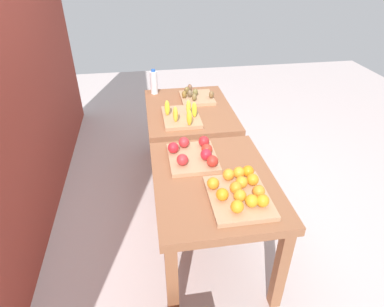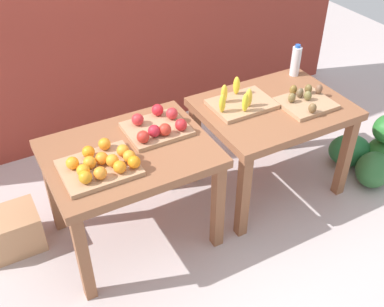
{
  "view_description": "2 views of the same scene",
  "coord_description": "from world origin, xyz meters",
  "views": [
    {
      "loc": [
        -2.23,
        0.41,
        2.05
      ],
      "look_at": [
        0.07,
        0.05,
        0.56
      ],
      "focal_mm": 30.42,
      "sensor_mm": 36.0,
      "label": 1
    },
    {
      "loc": [
        -1.32,
        -2.23,
        2.49
      ],
      "look_at": [
        -0.1,
        0.02,
        0.55
      ],
      "focal_mm": 43.61,
      "sensor_mm": 36.0,
      "label": 2
    }
  ],
  "objects": [
    {
      "name": "kiwi_bin",
      "position": [
        0.76,
        -0.1,
        0.78
      ],
      "size": [
        0.37,
        0.33,
        0.1
      ],
      "color": "tan",
      "rests_on": "display_table_right"
    },
    {
      "name": "display_table_left",
      "position": [
        -0.56,
        0.0,
        0.64
      ],
      "size": [
        1.04,
        0.8,
        0.75
      ],
      "color": "brown",
      "rests_on": "ground_plane"
    },
    {
      "name": "orange_bin",
      "position": [
        -0.77,
        -0.11,
        0.8
      ],
      "size": [
        0.45,
        0.37,
        0.11
      ],
      "color": "tan",
      "rests_on": "display_table_left"
    },
    {
      "name": "watermelon_pile",
      "position": [
        1.43,
        -0.25,
        0.18
      ],
      "size": [
        0.65,
        0.69,
        0.49
      ],
      "color": "#2A6F2B",
      "rests_on": "ground_plane"
    },
    {
      "name": "display_table_right",
      "position": [
        0.56,
        0.0,
        0.64
      ],
      "size": [
        1.04,
        0.8,
        0.75
      ],
      "color": "brown",
      "rests_on": "ground_plane"
    },
    {
      "name": "apple_bin",
      "position": [
        -0.31,
        0.09,
        0.8
      ],
      "size": [
        0.4,
        0.35,
        0.11
      ],
      "color": "tan",
      "rests_on": "display_table_left"
    },
    {
      "name": "ground_plane",
      "position": [
        0.0,
        0.0,
        0.0
      ],
      "size": [
        8.0,
        8.0,
        0.0
      ],
      "primitive_type": "plane",
      "color": "#BFB1AF"
    },
    {
      "name": "water_bottle",
      "position": [
        0.97,
        0.3,
        0.87
      ],
      "size": [
        0.07,
        0.07,
        0.25
      ],
      "color": "silver",
      "rests_on": "display_table_right"
    },
    {
      "name": "banana_crate",
      "position": [
        0.33,
        0.1,
        0.79
      ],
      "size": [
        0.45,
        0.32,
        0.17
      ],
      "color": "tan",
      "rests_on": "display_table_right"
    }
  ]
}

